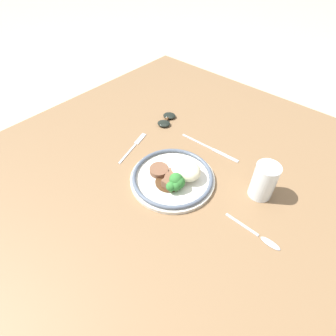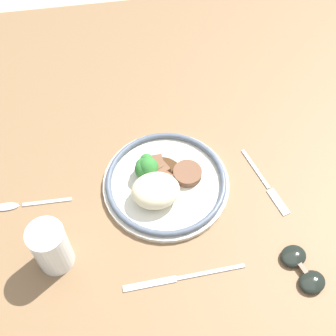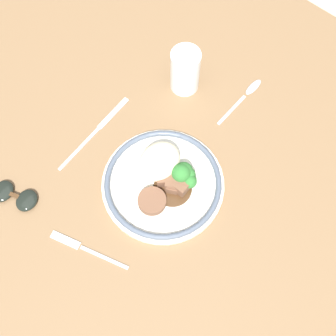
% 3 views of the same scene
% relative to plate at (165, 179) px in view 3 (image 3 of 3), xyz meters
% --- Properties ---
extents(ground_plane, '(8.00, 8.00, 0.00)m').
position_rel_plate_xyz_m(ground_plane, '(-0.01, 0.03, -0.07)').
color(ground_plane, tan).
extents(dining_table, '(1.27, 1.29, 0.05)m').
position_rel_plate_xyz_m(dining_table, '(-0.01, 0.03, -0.04)').
color(dining_table, brown).
rests_on(dining_table, ground).
extents(plate, '(0.26, 0.26, 0.07)m').
position_rel_plate_xyz_m(plate, '(0.00, 0.00, 0.00)').
color(plate, silver).
rests_on(plate, dining_table).
extents(juice_glass, '(0.07, 0.07, 0.11)m').
position_rel_plate_xyz_m(juice_glass, '(0.22, 0.13, 0.03)').
color(juice_glass, '#F4AD19').
rests_on(juice_glass, dining_table).
extents(fork, '(0.06, 0.17, 0.00)m').
position_rel_plate_xyz_m(fork, '(-0.21, 0.04, -0.02)').
color(fork, '#B7B7BC').
rests_on(fork, dining_table).
extents(knife, '(0.23, 0.02, 0.00)m').
position_rel_plate_xyz_m(knife, '(-0.00, 0.20, -0.02)').
color(knife, '#B7B7BC').
rests_on(knife, dining_table).
extents(spoon, '(0.16, 0.02, 0.01)m').
position_rel_plate_xyz_m(spoon, '(0.30, -0.00, -0.02)').
color(spoon, '#B7B7BC').
rests_on(spoon, dining_table).
extents(sunglasses, '(0.08, 0.11, 0.02)m').
position_rel_plate_xyz_m(sunglasses, '(-0.23, 0.22, -0.01)').
color(sunglasses, black).
rests_on(sunglasses, dining_table).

